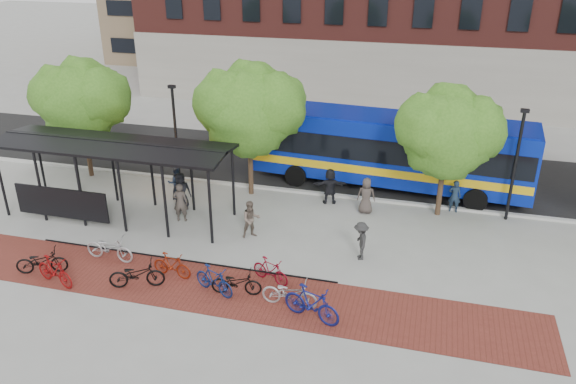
% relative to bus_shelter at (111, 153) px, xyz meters
% --- Properties ---
extents(ground, '(160.00, 160.00, 0.00)m').
position_rel_bus_shelter_xyz_m(ground, '(8.13, 0.48, -3.00)').
color(ground, '#9E9E99').
rests_on(ground, ground).
extents(asphalt_street, '(160.00, 8.00, 0.01)m').
position_rel_bus_shelter_xyz_m(asphalt_street, '(8.13, 8.48, -2.99)').
color(asphalt_street, black).
rests_on(asphalt_street, ground).
extents(curb, '(160.00, 0.25, 0.12)m').
position_rel_bus_shelter_xyz_m(curb, '(8.13, 4.48, -2.94)').
color(curb, '#B7B7B2').
rests_on(curb, ground).
extents(brick_strip, '(24.00, 3.00, 0.01)m').
position_rel_bus_shelter_xyz_m(brick_strip, '(6.13, -4.52, -3.00)').
color(brick_strip, maroon).
rests_on(brick_strip, ground).
extents(bike_rack_rail, '(12.00, 0.05, 0.95)m').
position_rel_bus_shelter_xyz_m(bike_rack_rail, '(4.83, -3.62, -3.00)').
color(bike_rack_rail, black).
rests_on(bike_rack_rail, ground).
extents(bus_shelter, '(10.60, 3.07, 3.60)m').
position_rel_bus_shelter_xyz_m(bus_shelter, '(0.00, 0.00, 0.00)').
color(bus_shelter, black).
rests_on(bus_shelter, ground).
extents(tree_a, '(4.90, 4.00, 6.18)m').
position_rel_bus_shelter_xyz_m(tree_a, '(-3.77, 3.83, 1.24)').
color(tree_a, '#382619').
rests_on(tree_a, ground).
extents(tree_b, '(5.15, 4.20, 6.47)m').
position_rel_bus_shelter_xyz_m(tree_b, '(5.23, 3.83, 1.46)').
color(tree_b, '#382619').
rests_on(tree_b, ground).
extents(tree_c, '(4.66, 3.80, 5.92)m').
position_rel_bus_shelter_xyz_m(tree_c, '(14.22, 3.83, 1.06)').
color(tree_c, '#382619').
rests_on(tree_c, ground).
extents(lamp_post_left, '(0.35, 0.20, 5.12)m').
position_rel_bus_shelter_xyz_m(lamp_post_left, '(1.13, 4.08, -0.25)').
color(lamp_post_left, black).
rests_on(lamp_post_left, ground).
extents(lamp_post_right, '(0.35, 0.20, 5.12)m').
position_rel_bus_shelter_xyz_m(lamp_post_right, '(17.13, 4.08, -0.25)').
color(lamp_post_right, black).
rests_on(lamp_post_right, ground).
extents(bus, '(13.88, 4.06, 3.70)m').
position_rel_bus_shelter_xyz_m(bus, '(11.52, 6.44, -0.88)').
color(bus, '#08209F').
rests_on(bus, ground).
extents(bike_0, '(2.00, 1.31, 1.00)m').
position_rel_bus_shelter_xyz_m(bike_0, '(-0.21, -5.14, -2.50)').
color(bike_0, black).
rests_on(bike_0, ground).
extents(bike_1, '(1.94, 1.05, 1.12)m').
position_rel_bus_shelter_xyz_m(bike_1, '(0.76, -5.69, -2.44)').
color(bike_1, maroon).
rests_on(bike_1, ground).
extents(bike_2, '(2.09, 0.82, 1.08)m').
position_rel_bus_shelter_xyz_m(bike_2, '(1.77, -3.66, -2.46)').
color(bike_2, '#B0B0B3').
rests_on(bike_2, ground).
extents(bike_4, '(2.11, 1.35, 1.05)m').
position_rel_bus_shelter_xyz_m(bike_4, '(3.73, -5.08, -2.48)').
color(bike_4, black).
rests_on(bike_4, ground).
extents(bike_5, '(1.66, 0.67, 0.97)m').
position_rel_bus_shelter_xyz_m(bike_5, '(4.65, -4.12, -2.51)').
color(bike_5, maroon).
rests_on(bike_5, ground).
extents(bike_7, '(1.83, 1.15, 1.07)m').
position_rel_bus_shelter_xyz_m(bike_7, '(6.57, -4.71, -2.46)').
color(bike_7, navy).
rests_on(bike_7, ground).
extents(bike_8, '(1.89, 0.91, 0.95)m').
position_rel_bus_shelter_xyz_m(bike_8, '(7.36, -4.58, -2.52)').
color(bike_8, black).
rests_on(bike_8, ground).
extents(bike_9, '(1.67, 1.05, 0.97)m').
position_rel_bus_shelter_xyz_m(bike_9, '(8.31, -3.53, -2.51)').
color(bike_9, maroon).
rests_on(bike_9, ground).
extents(bike_10, '(1.99, 0.74, 1.04)m').
position_rel_bus_shelter_xyz_m(bike_10, '(9.36, -4.77, -2.48)').
color(bike_10, '#A2A2A5').
rests_on(bike_10, ground).
extents(bike_11, '(2.17, 1.21, 1.26)m').
position_rel_bus_shelter_xyz_m(bike_11, '(10.26, -5.32, -2.37)').
color(bike_11, navy).
rests_on(bike_11, ground).
extents(pedestrian_0, '(1.04, 1.00, 1.79)m').
position_rel_bus_shelter_xyz_m(pedestrian_0, '(2.55, 1.32, -2.10)').
color(pedestrian_0, black).
rests_on(pedestrian_0, ground).
extents(pedestrian_1, '(0.74, 0.57, 1.80)m').
position_rel_bus_shelter_xyz_m(pedestrian_1, '(3.05, 0.17, -2.10)').
color(pedestrian_1, '#423B35').
rests_on(pedestrian_1, ground).
extents(pedestrian_2, '(1.03, 0.97, 1.68)m').
position_rel_bus_shelter_xyz_m(pedestrian_2, '(1.83, 2.30, -2.16)').
color(pedestrian_2, navy).
rests_on(pedestrian_2, ground).
extents(pedestrian_5, '(1.69, 0.92, 1.74)m').
position_rel_bus_shelter_xyz_m(pedestrian_5, '(9.10, 3.69, -2.13)').
color(pedestrian_5, black).
rests_on(pedestrian_5, ground).
extents(pedestrian_6, '(0.86, 0.59, 1.71)m').
position_rel_bus_shelter_xyz_m(pedestrian_6, '(10.90, 3.10, -2.14)').
color(pedestrian_6, '#443B37').
rests_on(pedestrian_6, ground).
extents(pedestrian_7, '(0.59, 0.41, 1.55)m').
position_rel_bus_shelter_xyz_m(pedestrian_7, '(14.82, 4.28, -2.22)').
color(pedestrian_7, '#1C2D42').
rests_on(pedestrian_7, ground).
extents(pedestrian_8, '(1.01, 0.96, 1.64)m').
position_rel_bus_shelter_xyz_m(pedestrian_8, '(6.55, -0.44, -2.18)').
color(pedestrian_8, brown).
rests_on(pedestrian_8, ground).
extents(pedestrian_9, '(0.83, 1.14, 1.59)m').
position_rel_bus_shelter_xyz_m(pedestrian_9, '(11.25, -1.02, -2.21)').
color(pedestrian_9, '#2A2A2A').
rests_on(pedestrian_9, ground).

